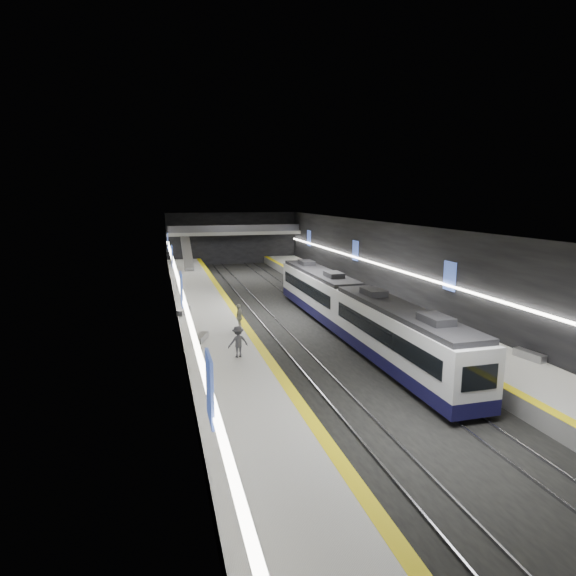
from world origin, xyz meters
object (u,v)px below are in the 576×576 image
object	(u,v)px
bench_left_near	(202,338)
bench_right_near	(529,355)
train	(351,308)
escalator	(187,253)
passenger_left_a	(239,317)
bench_right_far	(331,272)
bench_left_far	(184,311)
passenger_left_b	(238,342)
passenger_right_a	(342,285)

from	to	relation	value
bench_left_near	bench_right_near	distance (m)	20.27
train	escalator	bearing A→B (deg)	106.97
bench_left_near	passenger_left_a	xyz separation A→B (m)	(2.85, 1.90, 0.74)
bench_right_far	passenger_left_a	distance (m)	26.90
bench_left_near	bench_left_far	xyz separation A→B (m)	(-0.73, 7.85, 0.02)
bench_left_far	passenger_left_b	size ratio (longest dim) A/B	1.01
passenger_left_a	escalator	bearing A→B (deg)	-154.17
bench_left_far	train	bearing A→B (deg)	-3.33
bench_right_near	bench_right_far	xyz separation A→B (m)	(-0.26, 32.90, -0.03)
bench_left_far	bench_right_far	world-z (taller)	bench_left_far
bench_left_far	passenger_right_a	size ratio (longest dim) A/B	1.05
bench_left_near	bench_right_far	distance (m)	30.10
escalator	passenger_left_b	bearing A→B (deg)	-89.19
bench_right_near	passenger_left_b	world-z (taller)	passenger_left_b
passenger_right_a	passenger_left_b	xyz separation A→B (m)	(-13.00, -16.15, 0.03)
bench_right_near	bench_left_far	bearing A→B (deg)	129.26
train	bench_right_near	xyz separation A→B (m)	(7.00, -10.29, -0.96)
passenger_right_a	escalator	bearing A→B (deg)	49.32
bench_left_far	passenger_right_a	bearing A→B (deg)	40.19
bench_left_near	passenger_left_a	size ratio (longest dim) A/B	0.92
bench_left_far	bench_right_near	world-z (taller)	bench_right_near
train	bench_right_near	world-z (taller)	train
passenger_left_b	bench_right_far	bearing A→B (deg)	-130.87
bench_right_far	passenger_left_b	xyz separation A→B (m)	(-16.20, -28.06, 0.74)
bench_left_near	passenger_left_b	size ratio (longest dim) A/B	0.92
bench_left_near	passenger_left_a	world-z (taller)	passenger_left_a
bench_right_far	passenger_left_b	distance (m)	32.41
escalator	bench_right_far	xyz separation A→B (m)	(16.74, -10.15, -1.69)
bench_left_near	passenger_left_b	distance (m)	4.40
bench_left_near	escalator	bearing A→B (deg)	110.54
passenger_left_b	passenger_right_a	bearing A→B (deg)	-139.70
bench_left_near	bench_right_near	xyz separation A→B (m)	(18.27, -8.78, 0.02)
escalator	passenger_right_a	bearing A→B (deg)	-58.45
passenger_left_a	passenger_left_b	distance (m)	5.94
passenger_right_a	bench_right_far	bearing A→B (deg)	2.73
passenger_right_a	passenger_left_b	bearing A→B (deg)	158.93
bench_right_far	escalator	bearing A→B (deg)	148.58
train	bench_right_far	xyz separation A→B (m)	(6.74, 22.61, -0.99)
passenger_left_a	passenger_left_b	world-z (taller)	passenger_left_a
escalator	bench_left_far	distance (m)	26.55
bench_left_near	passenger_left_b	world-z (taller)	passenger_left_b
train	passenger_right_a	world-z (taller)	train
train	passenger_right_a	size ratio (longest dim) A/B	16.51
bench_left_far	passenger_right_a	world-z (taller)	passenger_right_a
bench_right_far	passenger_left_a	world-z (taller)	passenger_left_a
train	bench_left_far	world-z (taller)	train
train	passenger_left_b	bearing A→B (deg)	-150.05
passenger_right_a	passenger_left_b	size ratio (longest dim) A/B	0.96
passenger_right_a	bench_right_near	bearing A→B (deg)	-152.89
escalator	passenger_left_b	size ratio (longest dim) A/B	4.24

